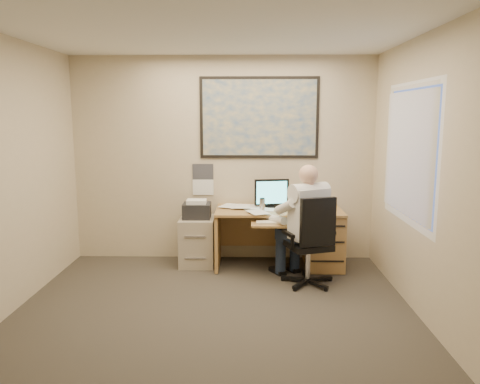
{
  "coord_description": "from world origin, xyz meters",
  "views": [
    {
      "loc": [
        0.34,
        -3.96,
        1.94
      ],
      "look_at": [
        0.24,
        1.3,
        1.07
      ],
      "focal_mm": 35.0,
      "sensor_mm": 36.0,
      "label": 1
    }
  ],
  "objects_px": {
    "filing_cabinet": "(197,237)",
    "office_chair": "(307,259)",
    "desk": "(304,233)",
    "person": "(309,225)"
  },
  "relations": [
    {
      "from": "filing_cabinet",
      "to": "office_chair",
      "type": "relative_size",
      "value": 0.82
    },
    {
      "from": "desk",
      "to": "office_chair",
      "type": "xyz_separation_m",
      "value": [
        -0.04,
        -0.7,
        -0.13
      ]
    },
    {
      "from": "filing_cabinet",
      "to": "person",
      "type": "height_order",
      "value": "person"
    },
    {
      "from": "office_chair",
      "to": "person",
      "type": "distance_m",
      "value": 0.39
    },
    {
      "from": "filing_cabinet",
      "to": "office_chair",
      "type": "distance_m",
      "value": 1.54
    },
    {
      "from": "office_chair",
      "to": "person",
      "type": "relative_size",
      "value": 0.76
    },
    {
      "from": "person",
      "to": "office_chair",
      "type": "bearing_deg",
      "value": -131.36
    },
    {
      "from": "office_chair",
      "to": "person",
      "type": "bearing_deg",
      "value": 59.94
    },
    {
      "from": "desk",
      "to": "office_chair",
      "type": "relative_size",
      "value": 1.52
    },
    {
      "from": "filing_cabinet",
      "to": "person",
      "type": "bearing_deg",
      "value": -27.04
    }
  ]
}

